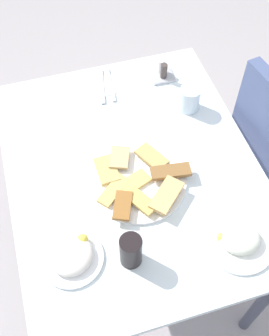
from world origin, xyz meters
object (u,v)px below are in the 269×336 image
dining_table (133,180)px  salad_plate_rice (239,240)px  salad_plate_greens (72,256)px  condiment_caddy (162,72)px  fork (102,86)px  spoon (110,84)px  paper_napkin (106,86)px  pide_platter (138,181)px  soda_can (131,251)px  drinking_glass (189,99)px

dining_table → salad_plate_rice: salad_plate_rice is taller
salad_plate_greens → condiment_caddy: (-0.67, 0.51, 0.00)m
fork → spoon: same height
spoon → paper_napkin: bearing=-84.3°
pide_platter → spoon: pide_platter is taller
pide_platter → condiment_caddy: bearing=152.3°
dining_table → pide_platter: (0.07, -0.00, 0.09)m
fork → soda_can: bearing=3.5°
fork → drinking_glass: bearing=65.4°
dining_table → salad_plate_greens: 0.39m
pide_platter → soda_can: size_ratio=2.82×
dining_table → salad_plate_greens: size_ratio=5.55×
pide_platter → fork: (-0.48, -0.00, -0.01)m
salad_plate_greens → fork: (-0.68, 0.26, -0.01)m
salad_plate_greens → condiment_caddy: 0.84m
pide_platter → paper_napkin: size_ratio=3.12×
soda_can → paper_napkin: (-0.73, 0.11, -0.06)m
salad_plate_rice → salad_plate_greens: bearing=-100.7°
fork → dining_table: bearing=11.7°
soda_can → spoon: bearing=170.0°
dining_table → drinking_glass: 0.37m
soda_can → salad_plate_rice: bearing=82.8°
salad_plate_greens → salad_plate_rice: size_ratio=0.89×
pide_platter → salad_plate_greens: (0.20, -0.27, 0.00)m
salad_plate_greens → soda_can: bearing=72.5°
salad_plate_greens → drinking_glass: size_ratio=1.97×
fork → condiment_caddy: bearing=97.7°
salad_plate_greens → paper_napkin: size_ratio=1.74×
soda_can → paper_napkin: bearing=171.3°
paper_napkin → fork: (0.00, -0.02, 0.00)m
dining_table → fork: (-0.41, -0.01, 0.09)m
condiment_caddy → drinking_glass: bearing=11.8°
drinking_glass → salad_plate_greens: bearing=-49.3°
dining_table → fork: 0.42m
dining_table → drinking_glass: (-0.20, 0.28, 0.13)m
salad_plate_greens → drinking_glass: bearing=130.7°
salad_plate_greens → drinking_glass: 0.73m
salad_plate_greens → dining_table: bearing=135.2°
salad_plate_rice → drinking_glass: 0.57m
salad_plate_greens → fork: 0.73m
fork → paper_napkin: bearing=100.8°
spoon → salad_plate_rice: bearing=20.2°
drinking_glass → paper_napkin: size_ratio=0.88×
salad_plate_rice → soda_can: size_ratio=1.77×
pide_platter → salad_plate_rice: 0.37m
dining_table → soda_can: (0.32, -0.10, 0.14)m
paper_napkin → spoon: size_ratio=0.57×
soda_can → drinking_glass: bearing=143.9°
spoon → soda_can: bearing=-4.4°
salad_plate_greens → spoon: 0.74m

